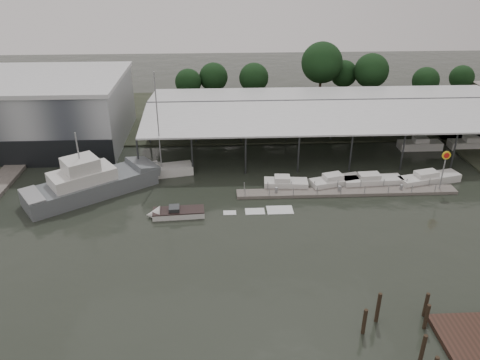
{
  "coord_description": "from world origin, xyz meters",
  "views": [
    {
      "loc": [
        -1.12,
        -41.8,
        27.94
      ],
      "look_at": [
        1.39,
        9.42,
        2.5
      ],
      "focal_mm": 35.0,
      "sensor_mm": 36.0,
      "label": 1
    }
  ],
  "objects_px": {
    "white_sailboat": "(157,171)",
    "grey_trawler": "(92,183)",
    "shell_fuel_sign": "(445,163)",
    "speedboat_underway": "(174,213)"
  },
  "relations": [
    {
      "from": "shell_fuel_sign",
      "to": "white_sailboat",
      "type": "height_order",
      "value": "white_sailboat"
    },
    {
      "from": "white_sailboat",
      "to": "grey_trawler",
      "type": "bearing_deg",
      "value": -157.74
    },
    {
      "from": "speedboat_underway",
      "to": "white_sailboat",
      "type": "bearing_deg",
      "value": -78.12
    },
    {
      "from": "shell_fuel_sign",
      "to": "grey_trawler",
      "type": "xyz_separation_m",
      "value": [
        -44.11,
        1.39,
        -2.35
      ]
    },
    {
      "from": "shell_fuel_sign",
      "to": "speedboat_underway",
      "type": "bearing_deg",
      "value": -172.16
    },
    {
      "from": "shell_fuel_sign",
      "to": "grey_trawler",
      "type": "distance_m",
      "value": 44.2
    },
    {
      "from": "grey_trawler",
      "to": "speedboat_underway",
      "type": "relative_size",
      "value": 0.93
    },
    {
      "from": "white_sailboat",
      "to": "speedboat_underway",
      "type": "bearing_deg",
      "value": -86.52
    },
    {
      "from": "grey_trawler",
      "to": "speedboat_underway",
      "type": "xyz_separation_m",
      "value": [
        10.6,
        -6.01,
        -1.19
      ]
    },
    {
      "from": "white_sailboat",
      "to": "shell_fuel_sign",
      "type": "bearing_deg",
      "value": -22.17
    }
  ]
}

